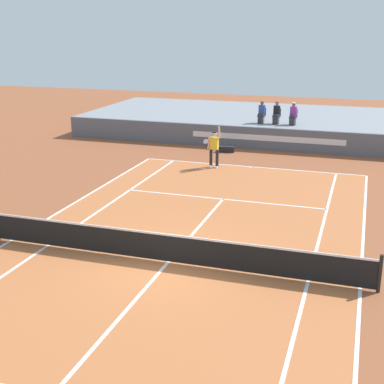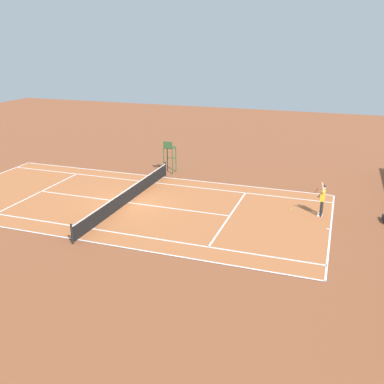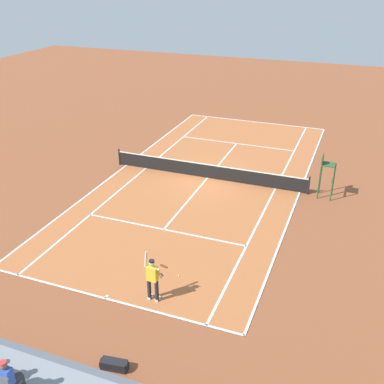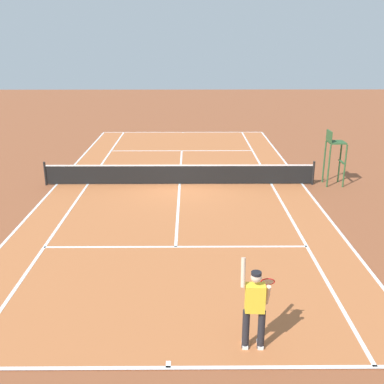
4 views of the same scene
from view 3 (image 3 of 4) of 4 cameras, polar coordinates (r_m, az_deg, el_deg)
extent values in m
plane|color=brown|center=(27.54, 1.91, 1.70)|extent=(80.00, 80.00, 0.00)
cube|color=#B76638|center=(27.54, 1.91, 1.72)|extent=(10.98, 23.78, 0.02)
cube|color=white|center=(18.31, -10.74, -12.85)|extent=(10.98, 0.10, 0.01)
cube|color=white|center=(38.25, 7.85, 8.64)|extent=(10.98, 0.10, 0.01)
cube|color=white|center=(26.44, 13.22, -0.06)|extent=(0.10, 23.78, 0.01)
cube|color=white|center=(29.61, -8.18, 3.30)|extent=(0.10, 23.78, 0.01)
cube|color=white|center=(26.62, 10.30, 0.40)|extent=(0.10, 23.78, 0.01)
cube|color=white|center=(29.01, -5.78, 2.94)|extent=(0.10, 23.78, 0.01)
cube|color=white|center=(22.26, -3.53, -4.65)|extent=(8.22, 0.10, 0.01)
cube|color=white|center=(33.20, 5.57, 6.02)|extent=(8.22, 0.10, 0.01)
cube|color=white|center=(27.53, 1.91, 1.74)|extent=(0.10, 12.80, 0.01)
cube|color=white|center=(18.38, -10.58, -12.67)|extent=(0.10, 0.20, 0.01)
cube|color=white|center=(38.16, 7.82, 8.60)|extent=(0.10, 0.20, 0.01)
cylinder|color=black|center=(26.19, 14.30, 0.78)|extent=(0.10, 0.10, 1.07)
cylinder|color=black|center=(29.63, -9.01, 4.33)|extent=(0.10, 0.10, 1.07)
cube|color=black|center=(27.35, 1.93, 2.61)|extent=(11.78, 0.02, 0.84)
cube|color=white|center=(27.18, 1.94, 3.42)|extent=(11.78, 0.03, 0.06)
cube|color=#565B66|center=(15.53, -19.20, -19.72)|extent=(24.75, 0.24, 1.25)
cube|color=silver|center=(15.55, -18.93, -19.28)|extent=(8.66, 0.01, 0.32)
cube|color=#474C56|center=(13.78, -21.67, -21.31)|extent=(0.44, 0.44, 0.06)
cube|color=#474C56|center=(13.52, -22.44, -21.11)|extent=(0.44, 0.06, 0.44)
cylinder|color=#4C4C51|center=(14.10, -21.67, -21.28)|extent=(0.04, 0.04, 0.38)
cube|color=#2D2D33|center=(13.77, -21.44, -20.83)|extent=(0.34, 0.44, 0.16)
cube|color=#2D2D33|center=(14.06, -20.70, -21.08)|extent=(0.30, 0.14, 0.44)
cube|color=#2D4CA8|center=(13.50, -22.12, -20.39)|extent=(0.36, 0.22, 0.52)
sphere|color=brown|center=(13.24, -22.40, -19.28)|extent=(0.20, 0.20, 0.20)
cylinder|color=red|center=(13.18, -22.47, -19.00)|extent=(0.19, 0.19, 0.05)
cylinder|color=#232328|center=(17.81, -5.33, -11.91)|extent=(0.15, 0.15, 0.92)
cylinder|color=#232328|center=(17.69, -4.40, -12.19)|extent=(0.15, 0.15, 0.92)
cube|color=white|center=(18.11, -5.18, -12.83)|extent=(0.13, 0.29, 0.10)
cube|color=white|center=(17.99, -4.26, -13.10)|extent=(0.13, 0.29, 0.10)
cube|color=yellow|center=(17.29, -4.96, -10.07)|extent=(0.41, 0.26, 0.60)
sphere|color=beige|center=(17.02, -5.02, -8.80)|extent=(0.22, 0.22, 0.22)
cylinder|color=black|center=(16.97, -5.04, -8.55)|extent=(0.21, 0.21, 0.06)
cylinder|color=beige|center=(17.10, -5.76, -8.29)|extent=(0.10, 0.22, 0.61)
cylinder|color=beige|center=(17.25, -4.03, -10.06)|extent=(0.10, 0.33, 0.56)
cylinder|color=black|center=(17.40, -3.72, -10.22)|extent=(0.04, 0.19, 0.25)
torus|color=red|center=(17.37, -3.50, -9.21)|extent=(0.31, 0.21, 0.26)
cylinder|color=silver|center=(17.37, -3.50, -9.21)|extent=(0.28, 0.17, 0.22)
sphere|color=#D1E533|center=(19.13, -1.65, -10.35)|extent=(0.07, 0.07, 0.07)
cylinder|color=#2D562D|center=(26.26, 17.18, 1.48)|extent=(0.07, 0.07, 1.90)
cylinder|color=#2D562D|center=(25.62, 17.04, 0.87)|extent=(0.07, 0.07, 1.90)
cylinder|color=#2D562D|center=(26.30, 15.68, 1.72)|extent=(0.07, 0.07, 1.90)
cylinder|color=#2D562D|center=(25.66, 15.49, 1.12)|extent=(0.07, 0.07, 1.90)
cube|color=#2D562D|center=(25.58, 16.62, 3.29)|extent=(0.70, 0.70, 0.06)
cube|color=#2D562D|center=(25.50, 15.92, 3.97)|extent=(0.06, 0.70, 0.48)
cube|color=#2D562D|center=(25.91, 17.06, 1.38)|extent=(0.10, 0.70, 0.04)
cube|color=black|center=(15.63, -9.64, -20.39)|extent=(0.88, 0.43, 0.32)
cylinder|color=black|center=(15.51, -8.11, -20.73)|extent=(0.10, 0.33, 0.32)
cylinder|color=black|center=(15.76, -11.15, -20.05)|extent=(0.10, 0.33, 0.32)
camera|label=1|loc=(40.11, 1.49, 19.59)|focal=50.73mm
camera|label=2|loc=(32.39, -49.23, 14.11)|focal=40.17mm
camera|label=4|loc=(10.31, -33.12, -9.18)|focal=42.36mm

